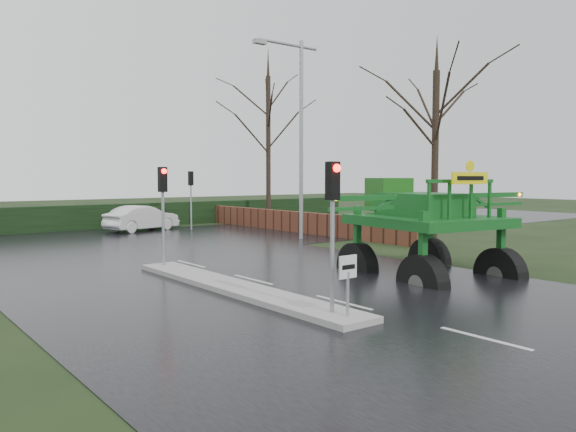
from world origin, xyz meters
TOP-DOWN VIEW (x-y plane):
  - ground at (0.00, 0.00)m, footprint 140.00×140.00m
  - road_main at (0.00, 10.00)m, footprint 14.00×80.00m
  - road_cross at (0.00, 16.00)m, footprint 80.00×12.00m
  - median_island at (-1.30, 3.00)m, footprint 1.20×10.00m
  - hedge_row at (0.00, 24.00)m, footprint 44.00×0.90m
  - brick_wall at (10.50, 16.00)m, footprint 0.40×20.00m
  - keep_left_sign at (-1.30, -1.50)m, footprint 0.50×0.07m
  - traffic_signal_near at (-1.30, -1.01)m, footprint 0.26×0.33m
  - traffic_signal_mid at (-1.30, 7.49)m, footprint 0.26×0.33m
  - traffic_signal_far at (6.50, 20.01)m, footprint 0.26×0.33m
  - street_light_right at (8.19, 12.00)m, footprint 3.85×0.30m
  - tree_right_near at (11.50, 6.00)m, footprint 5.60×5.60m
  - tree_right_far at (13.00, 21.00)m, footprint 7.00×7.00m
  - crop_sprayer at (3.54, 0.50)m, footprint 8.13×5.67m
  - white_sedan at (3.80, 21.00)m, footprint 4.78×2.82m

SIDE VIEW (x-z plane):
  - ground at x=0.00m, z-range 0.00..0.00m
  - white_sedan at x=3.80m, z-range -0.74..0.74m
  - road_main at x=0.00m, z-range -0.01..0.01m
  - road_cross at x=0.00m, z-range 0.00..0.02m
  - median_island at x=-1.30m, z-range 0.01..0.17m
  - brick_wall at x=10.50m, z-range 0.00..1.20m
  - hedge_row at x=0.00m, z-range 0.00..1.50m
  - keep_left_sign at x=-1.30m, z-range 0.38..1.73m
  - crop_sprayer at x=3.54m, z-range -0.12..4.47m
  - traffic_signal_near at x=-1.30m, z-range 0.83..4.35m
  - traffic_signal_mid at x=-1.30m, z-range 0.83..4.35m
  - traffic_signal_far at x=6.50m, z-range 0.83..4.35m
  - tree_right_near at x=11.50m, z-range 0.38..10.02m
  - street_light_right at x=8.19m, z-range 0.99..10.99m
  - tree_right_far at x=13.00m, z-range 0.47..12.52m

